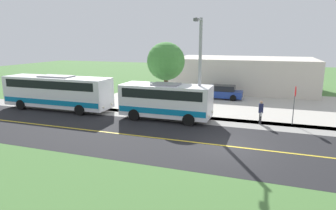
% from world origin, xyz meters
% --- Properties ---
extents(ground_plane, '(120.00, 120.00, 0.00)m').
position_xyz_m(ground_plane, '(0.00, 0.00, 0.00)').
color(ground_plane, '#477238').
extents(road_surface, '(8.00, 100.00, 0.01)m').
position_xyz_m(road_surface, '(0.00, 0.00, 0.00)').
color(road_surface, black).
rests_on(road_surface, ground).
extents(sidewalk, '(2.40, 100.00, 0.01)m').
position_xyz_m(sidewalk, '(-5.20, 0.00, 0.00)').
color(sidewalk, gray).
rests_on(sidewalk, ground).
extents(parking_lot_surface, '(14.00, 36.00, 0.01)m').
position_xyz_m(parking_lot_surface, '(-12.40, 3.00, 0.00)').
color(parking_lot_surface, '#B2ADA3').
rests_on(parking_lot_surface, ground).
extents(road_centre_line, '(0.16, 100.00, 0.00)m').
position_xyz_m(road_centre_line, '(0.00, 0.00, 0.01)').
color(road_centre_line, gold).
rests_on(road_centre_line, ground).
extents(shuttle_bus_front, '(2.75, 7.19, 2.86)m').
position_xyz_m(shuttle_bus_front, '(-4.55, -5.53, 1.57)').
color(shuttle_bus_front, white).
rests_on(shuttle_bus_front, ground).
extents(transit_bus_rear, '(2.68, 10.20, 3.07)m').
position_xyz_m(transit_bus_rear, '(-4.51, -15.83, 1.69)').
color(transit_bus_rear, white).
rests_on(transit_bus_rear, ground).
extents(pedestrian_with_bags, '(0.72, 0.34, 1.78)m').
position_xyz_m(pedestrian_with_bags, '(-5.52, 1.61, 0.96)').
color(pedestrian_with_bags, '#262628').
rests_on(pedestrian_with_bags, ground).
extents(stop_sign, '(0.76, 0.07, 2.88)m').
position_xyz_m(stop_sign, '(-6.10, 3.88, 1.96)').
color(stop_sign, slate).
rests_on(stop_sign, ground).
extents(street_light_pole, '(1.97, 0.24, 7.73)m').
position_xyz_m(street_light_pole, '(-4.87, -2.96, 4.27)').
color(street_light_pole, '#9E9EA3').
rests_on(street_light_pole, ground).
extents(parked_car_near, '(2.02, 4.40, 1.45)m').
position_xyz_m(parked_car_near, '(-14.31, -2.60, 0.69)').
color(parked_car_near, navy).
rests_on(parked_car_near, ground).
extents(tree_curbside, '(3.29, 3.29, 6.00)m').
position_xyz_m(tree_curbside, '(-7.40, -6.53, 4.32)').
color(tree_curbside, brown).
rests_on(tree_curbside, ground).
extents(commercial_building, '(10.00, 16.89, 3.99)m').
position_xyz_m(commercial_building, '(-21.40, -1.09, 2.00)').
color(commercial_building, beige).
rests_on(commercial_building, ground).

